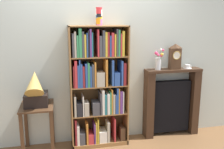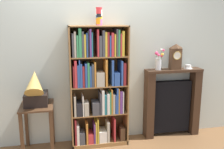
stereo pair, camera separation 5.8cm
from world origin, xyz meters
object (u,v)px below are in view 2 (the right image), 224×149
object	(u,v)px
cup_stack	(99,16)
flower_vase	(159,61)
side_table_left	(38,118)
mantel_clock	(176,57)
teacup_with_saucer	(188,67)
fireplace_mantel	(172,103)
gramophone	(35,90)
bookshelf	(98,87)

from	to	relation	value
cup_stack	flower_vase	size ratio (longest dim) A/B	0.76
flower_vase	side_table_left	bearing A→B (deg)	-175.26
mantel_clock	teacup_with_saucer	size ratio (longest dim) A/B	2.84
cup_stack	side_table_left	world-z (taller)	cup_stack
side_table_left	flower_vase	world-z (taller)	flower_vase
mantel_clock	fireplace_mantel	bearing A→B (deg)	126.89
teacup_with_saucer	flower_vase	bearing A→B (deg)	-179.45
flower_vase	gramophone	bearing A→B (deg)	-173.49
cup_stack	fireplace_mantel	world-z (taller)	cup_stack
fireplace_mantel	teacup_with_saucer	size ratio (longest dim) A/B	7.93
bookshelf	cup_stack	bearing A→B (deg)	52.16
side_table_left	bookshelf	bearing A→B (deg)	6.35
gramophone	fireplace_mantel	bearing A→B (deg)	6.28
side_table_left	flower_vase	xyz separation A→B (m)	(1.82, 0.15, 0.71)
fireplace_mantel	teacup_with_saucer	world-z (taller)	teacup_with_saucer
gramophone	flower_vase	size ratio (longest dim) A/B	1.70
cup_stack	flower_vase	bearing A→B (deg)	1.12
cup_stack	gramophone	bearing A→B (deg)	-168.09
flower_vase	teacup_with_saucer	world-z (taller)	flower_vase
side_table_left	cup_stack	bearing A→B (deg)	8.41
gramophone	side_table_left	bearing A→B (deg)	90.00
fireplace_mantel	flower_vase	xyz separation A→B (m)	(-0.26, -0.02, 0.69)
side_table_left	gramophone	size ratio (longest dim) A/B	1.30
teacup_with_saucer	mantel_clock	bearing A→B (deg)	-179.42
fireplace_mantel	flower_vase	size ratio (longest dim) A/B	3.40
side_table_left	fireplace_mantel	distance (m)	2.08
fireplace_mantel	mantel_clock	distance (m)	0.76
flower_vase	teacup_with_saucer	distance (m)	0.51
bookshelf	mantel_clock	distance (m)	1.29
side_table_left	mantel_clock	distance (m)	2.23
side_table_left	mantel_clock	xyz separation A→B (m)	(2.09, 0.15, 0.78)
side_table_left	mantel_clock	world-z (taller)	mantel_clock
bookshelf	side_table_left	xyz separation A→B (m)	(-0.87, -0.10, -0.37)
cup_stack	flower_vase	world-z (taller)	cup_stack
gramophone	teacup_with_saucer	distance (m)	2.33
teacup_with_saucer	side_table_left	bearing A→B (deg)	-176.15
cup_stack	gramophone	size ratio (longest dim) A/B	0.45
mantel_clock	bookshelf	bearing A→B (deg)	-177.35
bookshelf	fireplace_mantel	distance (m)	1.26
fireplace_mantel	teacup_with_saucer	bearing A→B (deg)	-3.90
gramophone	bookshelf	bearing A→B (deg)	10.00
cup_stack	mantel_clock	world-z (taller)	cup_stack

